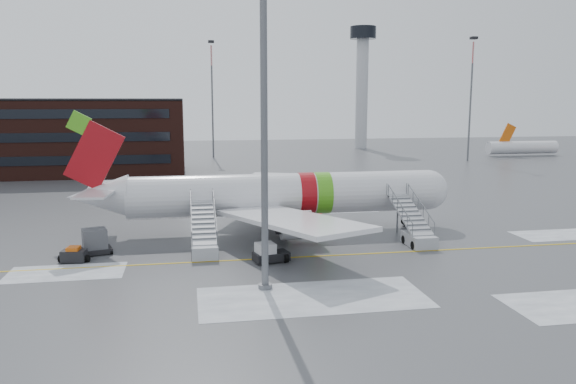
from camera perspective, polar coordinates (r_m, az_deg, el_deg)
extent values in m
plane|color=#494C4F|center=(45.81, 7.15, -5.94)|extent=(260.00, 260.00, 0.00)
cylinder|color=silver|center=(51.47, -0.39, -0.20)|extent=(28.00, 3.80, 3.80)
sphere|color=silver|center=(55.54, 13.99, 0.23)|extent=(3.80, 3.80, 3.80)
cube|color=black|center=(55.90, 14.99, 0.76)|extent=(1.09, 1.60, 0.97)
cone|color=silver|center=(51.31, -18.76, -0.44)|extent=(5.20, 3.72, 3.72)
cube|color=maroon|center=(50.87, -19.07, 3.50)|extent=(5.27, 0.30, 6.09)
cube|color=#4DAB1B|center=(50.88, -20.47, 6.59)|extent=(2.16, 0.26, 2.16)
cube|color=silver|center=(53.72, -18.18, 0.71)|extent=(3.07, 4.85, 0.18)
cube|color=silver|center=(48.64, -19.01, -0.19)|extent=(3.07, 4.85, 0.18)
cube|color=silver|center=(59.72, -2.72, 0.53)|extent=(10.72, 15.97, 1.13)
cube|color=silver|center=(43.18, 0.21, -2.85)|extent=(10.72, 15.97, 1.13)
cylinder|color=silver|center=(56.94, -0.78, -1.27)|extent=(3.40, 2.10, 2.10)
cylinder|color=silver|center=(46.92, 1.29, -3.56)|extent=(3.40, 2.10, 2.10)
cylinder|color=#595B60|center=(55.22, 11.99, -2.49)|extent=(0.20, 0.20, 1.80)
cylinder|color=black|center=(55.31, 11.98, -2.95)|extent=(0.90, 0.56, 0.90)
cylinder|color=black|center=(54.29, -1.34, -2.98)|extent=(0.90, 0.56, 0.90)
cylinder|color=black|center=(49.67, -0.49, -4.13)|extent=(0.90, 0.56, 0.90)
cube|color=#A4A6AB|center=(48.03, 13.18, -4.73)|extent=(2.00, 3.20, 1.00)
cube|color=#A4A6AB|center=(49.55, 12.29, -2.28)|extent=(1.90, 5.87, 2.52)
cube|color=#A4A6AB|center=(52.35, 10.97, -0.32)|extent=(1.90, 1.40, 0.15)
cylinder|color=#595B60|center=(52.29, 11.07, -2.23)|extent=(0.16, 0.16, 3.40)
cylinder|color=black|center=(46.84, 12.63, -5.32)|extent=(0.25, 0.70, 0.70)
cylinder|color=black|center=(49.32, 13.67, -4.62)|extent=(0.25, 0.70, 0.70)
cube|color=#ACAFB4|center=(44.25, -8.47, -5.78)|extent=(2.00, 3.20, 1.00)
cube|color=#ACAFB4|center=(45.89, -8.60, -3.09)|extent=(1.90, 5.87, 2.52)
cube|color=#ACAFB4|center=(48.90, -8.75, -0.92)|extent=(1.90, 1.40, 0.15)
cylinder|color=#595B60|center=(48.84, -8.69, -2.97)|extent=(0.16, 0.16, 3.40)
cylinder|color=black|center=(43.32, -9.62, -6.41)|extent=(0.25, 0.70, 0.70)
cylinder|color=black|center=(45.29, -7.36, -5.67)|extent=(0.25, 0.70, 0.70)
cube|color=black|center=(42.37, -1.72, -6.55)|extent=(2.86, 2.00, 0.65)
cube|color=silver|center=(42.03, -2.31, -5.76)|extent=(1.58, 1.58, 0.83)
cube|color=black|center=(41.95, -2.31, -5.34)|extent=(1.38, 1.45, 0.14)
cylinder|color=black|center=(41.48, -2.56, -7.03)|extent=(0.43, 0.70, 0.65)
cylinder|color=black|center=(42.18, -0.20, -6.75)|extent=(0.43, 0.70, 0.65)
cylinder|color=black|center=(42.64, -3.22, -6.58)|extent=(0.43, 0.70, 0.65)
cylinder|color=black|center=(43.32, -0.92, -6.32)|extent=(0.43, 0.70, 0.65)
cube|color=black|center=(47.08, -18.99, -5.62)|extent=(2.83, 2.38, 0.39)
cube|color=#515258|center=(46.87, -19.04, -4.57)|extent=(2.16, 2.09, 1.66)
cylinder|color=black|center=(46.56, -20.47, -6.01)|extent=(0.28, 0.37, 0.33)
cylinder|color=black|center=(47.69, -17.52, -5.49)|extent=(0.28, 0.37, 0.33)
cube|color=black|center=(45.20, -20.92, -6.07)|extent=(1.87, 1.27, 0.87)
cube|color=#C84F0B|center=(45.07, -20.96, -5.43)|extent=(0.99, 1.07, 0.35)
cylinder|color=black|center=(45.40, -21.78, -6.35)|extent=(0.94, 0.64, 0.52)
cylinder|color=black|center=(45.13, -20.03, -6.33)|extent=(0.94, 0.64, 0.52)
cylinder|color=#595B60|center=(34.80, -2.43, 4.67)|extent=(0.44, 0.44, 18.35)
cylinder|color=#595B60|center=(36.64, -2.33, -9.54)|extent=(0.90, 0.90, 0.30)
cylinder|color=#B2B5BA|center=(143.86, 7.51, 10.00)|extent=(3.00, 3.00, 28.00)
cylinder|color=black|center=(144.79, 7.63, 15.74)|extent=(6.40, 6.40, 3.00)
cylinder|color=#595B60|center=(117.96, 18.00, 7.67)|extent=(0.36, 0.36, 19.20)
cylinder|color=#CC7272|center=(118.29, 18.29, 13.25)|extent=(0.32, 0.32, 4.32)
cube|color=black|center=(118.55, 18.36, 14.64)|extent=(1.20, 1.20, 0.50)
cylinder|color=#595B60|center=(120.31, -7.67, 8.06)|extent=(0.36, 0.36, 19.20)
cylinder|color=#CC7272|center=(120.64, -7.80, 13.53)|extent=(0.32, 0.32, 4.32)
cube|color=black|center=(120.89, -7.83, 14.89)|extent=(1.20, 1.20, 0.50)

